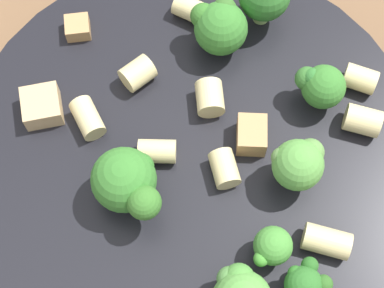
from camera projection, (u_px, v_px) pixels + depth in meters
name	position (u px, v px, depth m)	size (l,w,h in m)	color
ground_plane	(192.00, 168.00, 0.44)	(2.00, 2.00, 0.00)	brown
pasta_bowl	(192.00, 158.00, 0.42)	(0.30, 0.30, 0.03)	black
broccoli_floret_0	(309.00, 280.00, 0.36)	(0.02, 0.02, 0.03)	#9EC175
broccoli_floret_1	(269.00, 249.00, 0.37)	(0.02, 0.02, 0.03)	#9EC175
broccoli_floret_2	(299.00, 162.00, 0.38)	(0.03, 0.03, 0.04)	#93B766
broccoli_floret_3	(321.00, 85.00, 0.40)	(0.03, 0.03, 0.03)	#93B766
broccoli_floret_4	(128.00, 184.00, 0.37)	(0.04, 0.05, 0.04)	#93B766
broccoli_floret_5	(220.00, 26.00, 0.42)	(0.04, 0.04, 0.04)	#93B766
rigatoni_0	(327.00, 241.00, 0.38)	(0.02, 0.02, 0.03)	beige
rigatoni_1	(144.00, 70.00, 0.42)	(0.02, 0.02, 0.02)	beige
rigatoni_2	(224.00, 169.00, 0.39)	(0.02, 0.02, 0.02)	beige
rigatoni_3	(210.00, 98.00, 0.41)	(0.02, 0.02, 0.02)	beige
rigatoni_4	(360.00, 79.00, 0.42)	(0.02, 0.02, 0.02)	beige
rigatoni_5	(88.00, 118.00, 0.41)	(0.02, 0.02, 0.03)	beige
rigatoni_6	(157.00, 151.00, 0.40)	(0.01, 0.01, 0.02)	beige
rigatoni_7	(363.00, 120.00, 0.41)	(0.02, 0.02, 0.02)	beige
rigatoni_8	(195.00, 11.00, 0.44)	(0.02, 0.02, 0.03)	beige
chicken_chunk_0	(252.00, 135.00, 0.40)	(0.02, 0.02, 0.02)	tan
chicken_chunk_1	(42.00, 106.00, 0.41)	(0.02, 0.02, 0.02)	tan
chicken_chunk_2	(78.00, 27.00, 0.44)	(0.02, 0.02, 0.01)	tan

